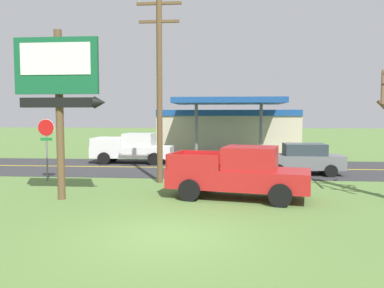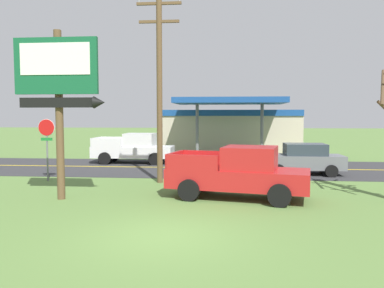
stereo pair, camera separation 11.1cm
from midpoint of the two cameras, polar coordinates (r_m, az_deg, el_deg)
name	(u,v)px [view 1 (the left image)]	position (r m, az deg, el deg)	size (l,w,h in m)	color
ground_plane	(166,236)	(10.22, -4.26, -13.44)	(180.00, 180.00, 0.00)	#5B7F3D
road_asphalt	(199,168)	(22.88, 0.93, -3.56)	(140.00, 8.00, 0.02)	#333335
road_centre_line	(199,168)	(22.88, 0.93, -3.53)	(126.00, 0.20, 0.01)	gold
motel_sign	(59,84)	(14.84, -19.31, 8.46)	(3.32, 0.54, 6.20)	brown
stop_sign	(46,139)	(19.39, -20.95, 0.75)	(0.80, 0.08, 2.95)	slate
utility_pole	(159,82)	(17.81, -5.04, 9.15)	(2.04, 0.26, 8.65)	brown
gas_station	(228,129)	(34.39, 5.24, 2.25)	(12.00, 11.50, 4.40)	beige
pickup_red_parked_on_lawn	(240,173)	(14.54, 6.93, -4.27)	(5.49, 3.02, 1.96)	red
pickup_white_on_road	(134,149)	(25.43, -8.79, -0.67)	(5.20, 2.24, 1.96)	silver
car_grey_near_lane	(302,159)	(21.12, 15.87, -2.13)	(4.20, 2.00, 1.64)	slate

